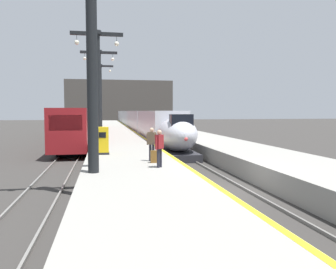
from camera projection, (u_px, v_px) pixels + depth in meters
ground_plane at (227, 190)px, 15.47m from camera, size 260.00×260.00×0.00m
platform_left at (117, 138)px, 38.95m from camera, size 4.80×110.00×1.05m
platform_right at (186, 137)px, 40.44m from camera, size 4.80×110.00×1.05m
platform_left_safety_stripe at (136, 133)px, 39.33m from camera, size 0.20×107.80×0.01m
rail_main_left at (143, 139)px, 42.28m from camera, size 0.08×110.00×0.12m
rail_main_right at (155, 139)px, 42.56m from camera, size 0.08×110.00×0.12m
rail_secondary_left at (75, 141)px, 40.79m from camera, size 0.08×110.00×0.12m
rail_secondary_right at (88, 140)px, 41.06m from camera, size 0.08×110.00×0.12m
highspeed_train_main at (136, 120)px, 58.77m from camera, size 2.92×74.39×3.60m
regional_train_adjacent at (82, 123)px, 41.78m from camera, size 2.85×36.60×3.80m
station_column_near at (93, 20)px, 13.60m from camera, size 4.00×0.68×10.13m
station_column_mid at (97, 76)px, 26.35m from camera, size 4.00×0.68×8.68m
station_column_far at (99, 84)px, 37.48m from camera, size 4.00×0.68×9.17m
station_column_distant at (100, 90)px, 52.64m from camera, size 4.00×0.68×9.69m
passenger_near_edge at (152, 142)px, 17.16m from camera, size 0.48×0.40×1.69m
passenger_mid_platform at (159, 145)px, 15.21m from camera, size 0.43×0.43×1.69m
rolling_suitcase at (155, 157)px, 16.66m from camera, size 0.40×0.22×0.98m
ticket_machine_yellow at (103, 142)px, 19.89m from camera, size 0.76×0.62×1.60m
terminus_back_wall at (120, 101)px, 114.99m from camera, size 36.00×2.00×14.00m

